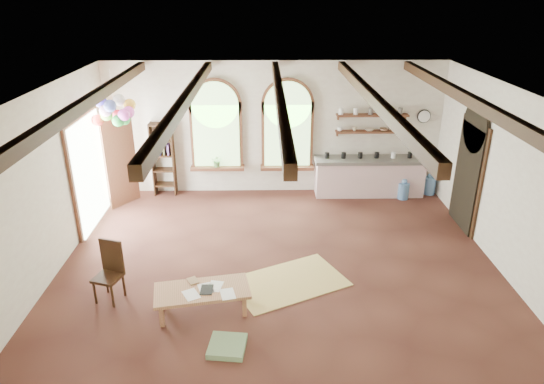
{
  "coord_description": "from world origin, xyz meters",
  "views": [
    {
      "loc": [
        -0.25,
        -7.78,
        4.77
      ],
      "look_at": [
        -0.11,
        0.6,
        1.19
      ],
      "focal_mm": 32.0,
      "sensor_mm": 36.0,
      "label": 1
    }
  ],
  "objects_px": {
    "coffee_table": "(202,292)",
    "side_chair": "(110,283)",
    "balloon_cluster": "(114,111)",
    "kitchen_counter": "(369,176)"
  },
  "relations": [
    {
      "from": "kitchen_counter",
      "to": "coffee_table",
      "type": "bearing_deg",
      "value": -127.37
    },
    {
      "from": "coffee_table",
      "to": "balloon_cluster",
      "type": "relative_size",
      "value": 1.35
    },
    {
      "from": "kitchen_counter",
      "to": "balloon_cluster",
      "type": "relative_size",
      "value": 2.31
    },
    {
      "from": "side_chair",
      "to": "balloon_cluster",
      "type": "distance_m",
      "value": 3.98
    },
    {
      "from": "coffee_table",
      "to": "side_chair",
      "type": "height_order",
      "value": "side_chair"
    },
    {
      "from": "kitchen_counter",
      "to": "balloon_cluster",
      "type": "xyz_separation_m",
      "value": [
        -5.71,
        -0.9,
        1.86
      ]
    },
    {
      "from": "side_chair",
      "to": "balloon_cluster",
      "type": "height_order",
      "value": "balloon_cluster"
    },
    {
      "from": "kitchen_counter",
      "to": "coffee_table",
      "type": "xyz_separation_m",
      "value": [
        -3.54,
        -4.63,
        -0.11
      ]
    },
    {
      "from": "kitchen_counter",
      "to": "side_chair",
      "type": "bearing_deg",
      "value": -140.06
    },
    {
      "from": "coffee_table",
      "to": "side_chair",
      "type": "distance_m",
      "value": 1.6
    }
  ]
}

